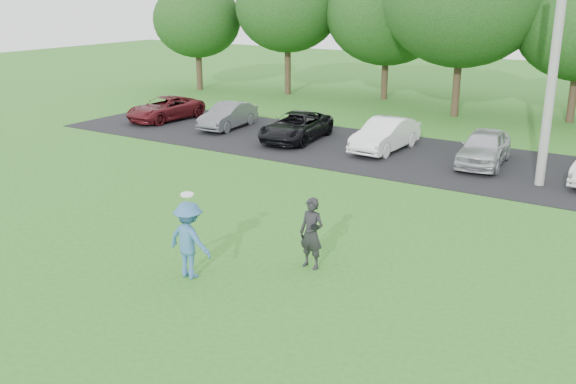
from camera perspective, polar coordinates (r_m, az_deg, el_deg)
name	(u,v)px	position (r m, az deg, el deg)	size (l,w,h in m)	color
ground	(193,299)	(13.06, -8.42, -9.38)	(100.00, 100.00, 0.00)	#307020
parking_lot	(429,159)	(23.77, 12.46, 2.87)	(32.00, 6.50, 0.03)	black
utility_pole	(557,35)	(20.83, 22.84, 12.74)	(0.28, 0.28, 9.21)	gray
frisbee_player	(189,240)	(13.71, -8.78, -4.22)	(1.10, 0.66, 1.92)	#366899
camera_bystander	(312,233)	(14.00, 2.11, -3.70)	(0.61, 0.45, 1.60)	black
parked_cars	(407,139)	(24.14, 10.51, 4.67)	(27.86, 4.37, 1.24)	#531217
tree_row	(547,12)	(32.07, 22.06, 14.62)	(42.39, 9.85, 8.64)	#38281C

